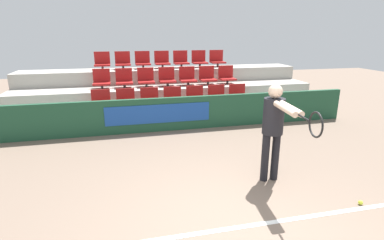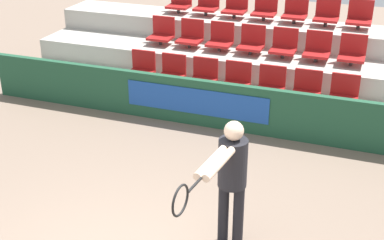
{
  "view_description": "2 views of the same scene",
  "coord_description": "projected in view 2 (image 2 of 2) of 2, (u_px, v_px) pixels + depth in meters",
  "views": [
    {
      "loc": [
        -1.36,
        -3.06,
        2.47
      ],
      "look_at": [
        -0.07,
        2.43,
        0.8
      ],
      "focal_mm": 28.0,
      "sensor_mm": 36.0,
      "label": 1
    },
    {
      "loc": [
        2.41,
        -3.98,
        4.2
      ],
      "look_at": [
        0.01,
        2.59,
        0.91
      ],
      "focal_mm": 50.0,
      "sensor_mm": 36.0,
      "label": 2
    }
  ],
  "objects": [
    {
      "name": "stadium_chair_20",
      "position": [
        360.0,
        17.0,
        10.7
      ],
      "size": [
        0.49,
        0.43,
        0.56
      ],
      "color": "#333333",
      "rests_on": "bleacher_tier_back"
    },
    {
      "name": "barrier_wall",
      "position": [
        224.0,
        106.0,
        9.38
      ],
      "size": [
        9.48,
        0.14,
        0.87
      ],
      "color": "#1E4C33",
      "rests_on": "ground"
    },
    {
      "name": "stadium_chair_11",
      "position": [
        284.0,
        45.0,
        10.4
      ],
      "size": [
        0.49,
        0.43,
        0.56
      ],
      "color": "#333333",
      "rests_on": "bleacher_tier_middle"
    },
    {
      "name": "stadium_chair_1",
      "position": [
        172.0,
        72.0,
        10.3
      ],
      "size": [
        0.49,
        0.43,
        0.56
      ],
      "color": "#333333",
      "rests_on": "bleacher_tier_front"
    },
    {
      "name": "stadium_chair_19",
      "position": [
        327.0,
        14.0,
        10.9
      ],
      "size": [
        0.49,
        0.43,
        0.56
      ],
      "color": "#333333",
      "rests_on": "bleacher_tier_back"
    },
    {
      "name": "stadium_chair_10",
      "position": [
        252.0,
        42.0,
        10.6
      ],
      "size": [
        0.49,
        0.43,
        0.56
      ],
      "color": "#333333",
      "rests_on": "bleacher_tier_middle"
    },
    {
      "name": "stadium_chair_15",
      "position": [
        207.0,
        4.0,
        11.71
      ],
      "size": [
        0.49,
        0.43,
        0.56
      ],
      "color": "#333333",
      "rests_on": "bleacher_tier_back"
    },
    {
      "name": "stadium_chair_5",
      "position": [
        307.0,
        89.0,
        9.5
      ],
      "size": [
        0.49,
        0.43,
        0.56
      ],
      "color": "#333333",
      "rests_on": "bleacher_tier_front"
    },
    {
      "name": "bleacher_tier_back",
      "position": [
        261.0,
        51.0,
        11.57
      ],
      "size": [
        9.08,
        1.04,
        1.29
      ],
      "color": "#ADA89E",
      "rests_on": "ground"
    },
    {
      "name": "stadium_chair_7",
      "position": [
        162.0,
        33.0,
        11.2
      ],
      "size": [
        0.49,
        0.43,
        0.56
      ],
      "color": "#333333",
      "rests_on": "bleacher_tier_middle"
    },
    {
      "name": "stadium_chair_2",
      "position": [
        204.0,
        76.0,
        10.1
      ],
      "size": [
        0.49,
        0.43,
        0.56
      ],
      "color": "#333333",
      "rests_on": "bleacher_tier_front"
    },
    {
      "name": "stadium_chair_9",
      "position": [
        221.0,
        39.0,
        10.8
      ],
      "size": [
        0.49,
        0.43,
        0.56
      ],
      "color": "#333333",
      "rests_on": "bleacher_tier_middle"
    },
    {
      "name": "bleacher_tier_front",
      "position": [
        234.0,
        105.0,
        9.98
      ],
      "size": [
        9.08,
        1.04,
        0.43
      ],
      "color": "#ADA89E",
      "rests_on": "ground"
    },
    {
      "name": "stadium_chair_0",
      "position": [
        142.0,
        68.0,
        10.5
      ],
      "size": [
        0.49,
        0.43,
        0.56
      ],
      "color": "#333333",
      "rests_on": "bleacher_tier_front"
    },
    {
      "name": "stadium_chair_8",
      "position": [
        191.0,
        36.0,
        11.0
      ],
      "size": [
        0.49,
        0.43,
        0.56
      ],
      "color": "#333333",
      "rests_on": "bleacher_tier_middle"
    },
    {
      "name": "stadium_chair_3",
      "position": [
        237.0,
        80.0,
        9.9
      ],
      "size": [
        0.49,
        0.43,
        0.56
      ],
      "color": "#333333",
      "rests_on": "bleacher_tier_front"
    },
    {
      "name": "stadium_chair_18",
      "position": [
        295.0,
        12.0,
        11.1
      ],
      "size": [
        0.49,
        0.43,
        0.56
      ],
      "color": "#333333",
      "rests_on": "bleacher_tier_back"
    },
    {
      "name": "stadium_chair_12",
      "position": [
        317.0,
        49.0,
        10.2
      ],
      "size": [
        0.49,
        0.43,
        0.56
      ],
      "color": "#333333",
      "rests_on": "bleacher_tier_middle"
    },
    {
      "name": "stadium_chair_4",
      "position": [
        271.0,
        84.0,
        9.7
      ],
      "size": [
        0.49,
        0.43,
        0.56
      ],
      "color": "#333333",
      "rests_on": "bleacher_tier_front"
    },
    {
      "name": "stadium_chair_13",
      "position": [
        352.0,
        53.0,
        10.0
      ],
      "size": [
        0.49,
        0.43,
        0.56
      ],
      "color": "#333333",
      "rests_on": "bleacher_tier_middle"
    },
    {
      "name": "bleacher_tier_middle",
      "position": [
        248.0,
        76.0,
        10.77
      ],
      "size": [
        9.08,
        1.04,
        0.86
      ],
      "color": "#ADA89E",
      "rests_on": "ground"
    },
    {
      "name": "tennis_player",
      "position": [
        230.0,
        173.0,
        6.13
      ],
      "size": [
        0.36,
        1.62,
        1.67
      ],
      "rotation": [
        0.0,
        0.0,
        -0.11
      ],
      "color": "black",
      "rests_on": "ground"
    },
    {
      "name": "stadium_chair_16",
      "position": [
        235.0,
        7.0,
        11.51
      ],
      "size": [
        0.49,
        0.43,
        0.56
      ],
      "color": "#333333",
      "rests_on": "bleacher_tier_back"
    },
    {
      "name": "stadium_chair_17",
      "position": [
        265.0,
        9.0,
        11.3
      ],
      "size": [
        0.49,
        0.43,
        0.56
      ],
      "color": "#333333",
      "rests_on": "bleacher_tier_back"
    },
    {
      "name": "stadium_chair_6",
      "position": [
        344.0,
        94.0,
        9.3
      ],
      "size": [
        0.49,
        0.43,
        0.56
      ],
      "color": "#333333",
      "rests_on": "bleacher_tier_front"
    },
    {
      "name": "stadium_chair_14",
      "position": [
        180.0,
        2.0,
        11.91
      ],
      "size": [
        0.49,
        0.43,
        0.56
      ],
      "color": "#333333",
      "rests_on": "bleacher_tier_back"
    }
  ]
}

